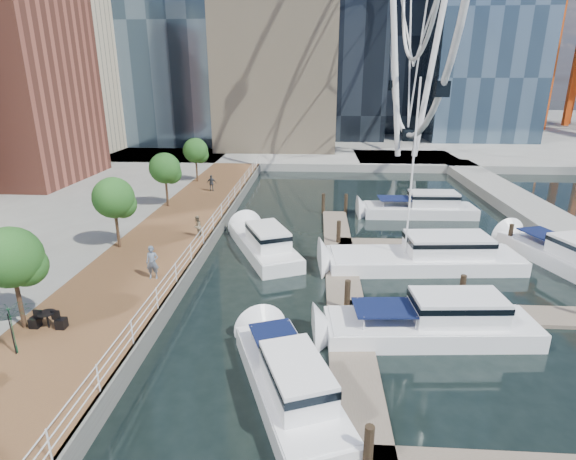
# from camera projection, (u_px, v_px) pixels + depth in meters

# --- Properties ---
(ground) EXTENTS (520.00, 520.00, 0.00)m
(ground) POSITION_uv_depth(u_px,v_px,m) (274.00, 422.00, 15.65)
(ground) COLOR black
(ground) RESTS_ON ground
(boardwalk) EXTENTS (6.00, 60.00, 1.00)m
(boardwalk) POSITION_uv_depth(u_px,v_px,m) (162.00, 249.00, 30.22)
(boardwalk) COLOR brown
(boardwalk) RESTS_ON ground
(seawall) EXTENTS (0.25, 60.00, 1.00)m
(seawall) POSITION_uv_depth(u_px,v_px,m) (205.00, 250.00, 30.04)
(seawall) COLOR #595954
(seawall) RESTS_ON ground
(land_far) EXTENTS (200.00, 114.00, 1.00)m
(land_far) POSITION_uv_depth(u_px,v_px,m) (312.00, 125.00, 112.00)
(land_far) COLOR gray
(land_far) RESTS_ON ground
(breakwater) EXTENTS (4.00, 60.00, 1.00)m
(breakwater) POSITION_uv_depth(u_px,v_px,m) (568.00, 234.00, 33.22)
(breakwater) COLOR gray
(breakwater) RESTS_ON ground
(pier) EXTENTS (14.00, 12.00, 1.00)m
(pier) POSITION_uv_depth(u_px,v_px,m) (405.00, 160.00, 63.86)
(pier) COLOR gray
(pier) RESTS_ON ground
(railing) EXTENTS (0.10, 60.00, 1.05)m
(railing) POSITION_uv_depth(u_px,v_px,m) (203.00, 236.00, 29.72)
(railing) COLOR white
(railing) RESTS_ON boardwalk
(floating_docks) EXTENTS (16.00, 34.00, 2.60)m
(floating_docks) POSITION_uv_depth(u_px,v_px,m) (436.00, 289.00, 24.46)
(floating_docks) COLOR #6D6051
(floating_docks) RESTS_ON ground
(street_trees) EXTENTS (2.60, 42.60, 4.60)m
(street_trees) POSITION_uv_depth(u_px,v_px,m) (113.00, 198.00, 28.21)
(street_trees) COLOR #3F2B1C
(street_trees) RESTS_ON ground
(yacht_foreground) EXTENTS (10.69, 3.59, 2.15)m
(yacht_foreground) POSITION_uv_depth(u_px,v_px,m) (429.00, 337.00, 20.81)
(yacht_foreground) COLOR white
(yacht_foreground) RESTS_ON ground
(pedestrian_near) EXTENTS (0.72, 0.52, 1.86)m
(pedestrian_near) POSITION_uv_depth(u_px,v_px,m) (152.00, 262.00, 24.34)
(pedestrian_near) COLOR slate
(pedestrian_near) RESTS_ON boardwalk
(pedestrian_mid) EXTENTS (0.64, 0.79, 1.52)m
(pedestrian_mid) POSITION_uv_depth(u_px,v_px,m) (197.00, 227.00, 30.84)
(pedestrian_mid) COLOR #7C6F56
(pedestrian_mid) RESTS_ON boardwalk
(pedestrian_far) EXTENTS (0.94, 0.43, 1.58)m
(pedestrian_far) POSITION_uv_depth(u_px,v_px,m) (212.00, 183.00, 43.66)
(pedestrian_far) COLOR #2F343B
(pedestrian_far) RESTS_ON boardwalk
(moored_yachts) EXTENTS (25.60, 39.72, 11.50)m
(moored_yachts) POSITION_uv_depth(u_px,v_px,m) (421.00, 272.00, 27.88)
(moored_yachts) COLOR white
(moored_yachts) RESTS_ON ground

